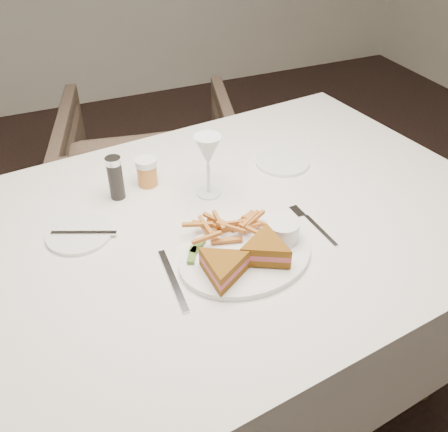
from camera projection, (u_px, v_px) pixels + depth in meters
The scene contains 4 objects.
ground at pixel (250, 355), 1.85m from camera, with size 5.00×5.00×0.00m, color black.
table at pixel (217, 320), 1.50m from camera, with size 1.52×1.01×0.75m, color silver.
chair_far at pixel (152, 170), 2.20m from camera, with size 0.72×0.67×0.74m, color #48382C.
table_setting at pixel (224, 224), 1.20m from camera, with size 0.78×0.57×0.18m.
Camera 1 is at (-0.55, -1.04, 1.52)m, focal length 40.00 mm.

